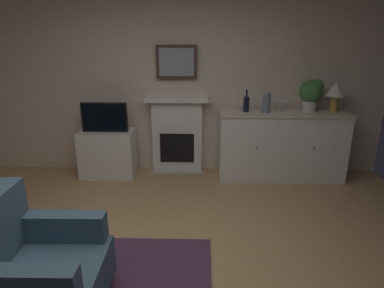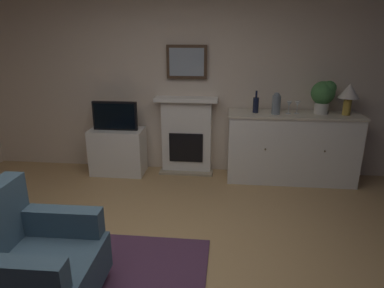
{
  "view_description": "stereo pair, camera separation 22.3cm",
  "coord_description": "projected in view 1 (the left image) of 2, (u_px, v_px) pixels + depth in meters",
  "views": [
    {
      "loc": [
        0.4,
        -2.29,
        1.97
      ],
      "look_at": [
        0.32,
        0.63,
        1.0
      ],
      "focal_mm": 31.98,
      "sensor_mm": 36.0,
      "label": 1
    },
    {
      "loc": [
        0.62,
        -2.28,
        1.97
      ],
      "look_at": [
        0.32,
        0.63,
        1.0
      ],
      "focal_mm": 31.98,
      "sensor_mm": 36.0,
      "label": 2
    }
  ],
  "objects": [
    {
      "name": "wall_rear",
      "position": [
        173.0,
        77.0,
        4.75
      ],
      "size": [
        5.92,
        0.06,
        2.73
      ],
      "primitive_type": "cube",
      "color": "beige",
      "rests_on": "ground_plane"
    },
    {
      "name": "ground_plane",
      "position": [
        151.0,
        288.0,
        2.82
      ],
      "size": [
        5.92,
        5.07,
        0.1
      ],
      "primitive_type": "cube",
      "color": "tan",
      "rests_on": "ground"
    },
    {
      "name": "tv_set",
      "position": [
        104.0,
        117.0,
        4.64
      ],
      "size": [
        0.62,
        0.07,
        0.4
      ],
      "color": "black",
      "rests_on": "tv_cabinet"
    },
    {
      "name": "sideboard_cabinet",
      "position": [
        281.0,
        145.0,
        4.7
      ],
      "size": [
        1.72,
        0.49,
        0.94
      ],
      "color": "white",
      "rests_on": "ground_plane"
    },
    {
      "name": "fireplace_unit",
      "position": [
        177.0,
        136.0,
        4.88
      ],
      "size": [
        0.87,
        0.3,
        1.1
      ],
      "color": "white",
      "rests_on": "ground_plane"
    },
    {
      "name": "framed_picture",
      "position": [
        177.0,
        62.0,
        4.61
      ],
      "size": [
        0.55,
        0.04,
        0.45
      ],
      "color": "#473323"
    },
    {
      "name": "table_lamp",
      "position": [
        336.0,
        91.0,
        4.45
      ],
      "size": [
        0.26,
        0.26,
        0.4
      ],
      "color": "#B79338",
      "rests_on": "sideboard_cabinet"
    },
    {
      "name": "tv_cabinet",
      "position": [
        108.0,
        153.0,
        4.83
      ],
      "size": [
        0.75,
        0.42,
        0.65
      ],
      "color": "white",
      "rests_on": "ground_plane"
    },
    {
      "name": "armchair",
      "position": [
        35.0,
        270.0,
        2.39
      ],
      "size": [
        0.82,
        0.79,
        0.92
      ],
      "color": "#3F596B",
      "rests_on": "ground_plane"
    },
    {
      "name": "wine_bottle",
      "position": [
        246.0,
        104.0,
        4.54
      ],
      "size": [
        0.08,
        0.08,
        0.29
      ],
      "color": "black",
      "rests_on": "sideboard_cabinet"
    },
    {
      "name": "vase_decorative",
      "position": [
        266.0,
        102.0,
        4.47
      ],
      "size": [
        0.11,
        0.11,
        0.28
      ],
      "color": "slate",
      "rests_on": "sideboard_cabinet"
    },
    {
      "name": "wine_glass_left",
      "position": [
        279.0,
        103.0,
        4.51
      ],
      "size": [
        0.07,
        0.07,
        0.16
      ],
      "color": "silver",
      "rests_on": "sideboard_cabinet"
    },
    {
      "name": "potted_plant_small",
      "position": [
        312.0,
        92.0,
        4.51
      ],
      "size": [
        0.3,
        0.3,
        0.43
      ],
      "color": "beige",
      "rests_on": "sideboard_cabinet"
    },
    {
      "name": "wine_glass_center",
      "position": [
        287.0,
        103.0,
        4.52
      ],
      "size": [
        0.07,
        0.07,
        0.16
      ],
      "color": "silver",
      "rests_on": "sideboard_cabinet"
    }
  ]
}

